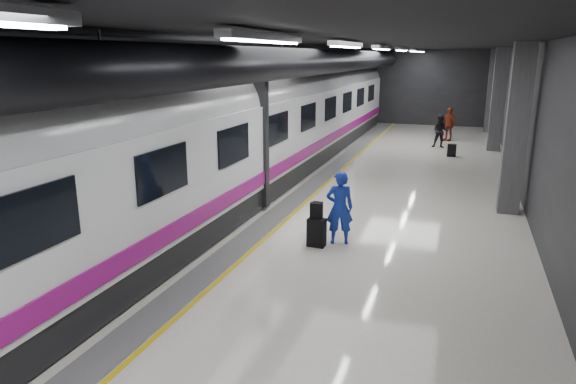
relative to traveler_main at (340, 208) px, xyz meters
The scene contains 9 objects.
ground 2.21m from the traveler_main, 111.32° to the left, with size 40.00×40.00×0.00m, color silver.
platform_hall 4.06m from the traveler_main, 109.80° to the left, with size 10.02×40.02×4.51m.
train 4.59m from the traveler_main, 154.48° to the left, with size 3.05×38.00×4.05m.
traveler_main is the anchor object (origin of this frame).
suitcase_main 0.76m from the traveler_main, 141.46° to the right, with size 0.40×0.25×0.65m, color black.
shoulder_bag 0.56m from the traveler_main, 145.55° to the right, with size 0.27×0.14×0.36m, color black.
traveler_far_a 13.86m from the traveler_main, 83.84° to the left, with size 0.74×0.58×1.53m, color black.
traveler_far_b 16.10m from the traveler_main, 83.75° to the left, with size 0.97×0.40×1.66m, color maroon.
suitcase_far 11.92m from the traveler_main, 79.94° to the left, with size 0.36×0.23×0.53m, color black.
Camera 1 is at (3.24, -12.72, 4.16)m, focal length 32.00 mm.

